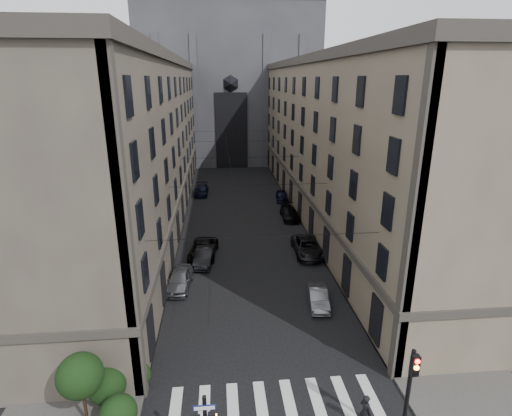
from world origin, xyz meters
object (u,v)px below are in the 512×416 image
object	(u,v)px
car_right_midfar	(289,213)
pedestrian	(365,412)
car_left_near	(180,279)
traffic_light_right	(410,387)
car_left_midnear	(204,256)
car_right_far	(282,196)
car_right_near	(318,297)
car_right_midnear	(308,247)
car_left_far	(201,190)
gothic_tower	(229,71)
car_left_midfar	(203,249)

from	to	relation	value
car_right_midfar	pedestrian	distance (m)	30.91
car_left_near	car_right_midfar	size ratio (longest dim) A/B	0.93
traffic_light_right	car_left_midnear	bearing A→B (deg)	115.69
car_left_midnear	car_right_far	distance (m)	21.83
car_right_near	car_right_midnear	bearing A→B (deg)	89.30
traffic_light_right	car_left_far	distance (m)	45.04
car_right_near	pedestrian	bearing A→B (deg)	-85.46
car_left_near	gothic_tower	bearing A→B (deg)	88.64
car_right_far	car_left_near	bearing A→B (deg)	-112.28
car_left_far	car_right_midnear	bearing A→B (deg)	-61.94
gothic_tower	car_left_far	size ratio (longest dim) A/B	11.96
traffic_light_right	car_right_midnear	distance (m)	21.58
gothic_tower	car_left_far	bearing A→B (deg)	-100.13
car_left_near	car_left_midnear	bearing A→B (deg)	71.55
pedestrian	car_left_midfar	bearing A→B (deg)	-2.32
traffic_light_right	car_right_far	world-z (taller)	traffic_light_right
gothic_tower	car_right_midfar	bearing A→B (deg)	-81.87
traffic_light_right	car_right_near	world-z (taller)	traffic_light_right
car_left_far	car_right_far	distance (m)	12.10
traffic_light_right	car_left_midnear	distance (m)	22.75
pedestrian	car_right_midnear	bearing A→B (deg)	-29.13
car_right_midnear	car_right_far	bearing A→B (deg)	89.56
gothic_tower	car_left_near	size ratio (longest dim) A/B	12.76
car_left_midfar	car_right_near	size ratio (longest dim) A/B	1.35
gothic_tower	car_right_near	world-z (taller)	gothic_tower
car_left_midnear	car_right_midnear	distance (m)	10.05
traffic_light_right	car_left_near	xyz separation A→B (m)	(-11.68, 15.97, -2.51)
car_right_midnear	pedestrian	xyz separation A→B (m)	(-1.64, -20.35, 0.19)
traffic_light_right	car_left_near	world-z (taller)	traffic_light_right
car_right_midfar	car_right_far	size ratio (longest dim) A/B	1.20
gothic_tower	car_right_midnear	distance (m)	54.65
traffic_light_right	pedestrian	world-z (taller)	traffic_light_right
car_right_far	car_right_midfar	bearing A→B (deg)	-86.99
traffic_light_right	car_right_midfar	bearing A→B (deg)	89.51
car_right_midfar	pedestrian	world-z (taller)	pedestrian
car_left_midnear	car_right_midnear	world-z (taller)	car_right_midnear
gothic_tower	traffic_light_right	bearing A→B (deg)	-85.62
traffic_light_right	car_left_near	bearing A→B (deg)	126.19
gothic_tower	traffic_light_right	distance (m)	74.67
car_left_near	car_right_near	xyz separation A→B (m)	(10.68, -3.63, -0.12)
car_left_midfar	car_right_near	distance (m)	13.09
traffic_light_right	car_left_near	distance (m)	19.94
car_right_near	car_right_midfar	distance (m)	19.64
car_right_near	pedestrian	world-z (taller)	pedestrian
car_right_far	car_left_midfar	bearing A→B (deg)	-115.56
car_left_near	pedestrian	bearing A→B (deg)	-50.76
car_left_midfar	gothic_tower	bearing A→B (deg)	91.96
car_left_midnear	car_left_far	size ratio (longest dim) A/B	0.91
car_left_near	car_right_far	xyz separation A→B (m)	(12.23, 23.62, -0.08)
traffic_light_right	car_right_far	size ratio (longest dim) A/B	1.28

